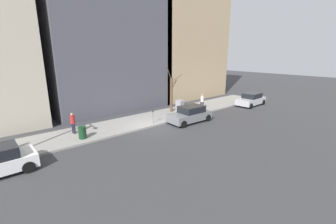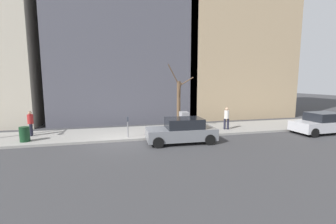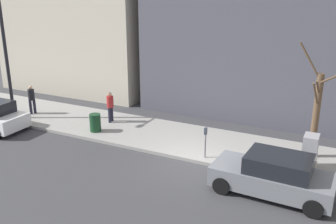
% 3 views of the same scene
% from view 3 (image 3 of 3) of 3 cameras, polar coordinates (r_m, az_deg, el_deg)
% --- Properties ---
extents(ground_plane, '(120.00, 120.00, 0.00)m').
position_cam_3_polar(ground_plane, '(16.01, 3.73, -7.73)').
color(ground_plane, '#38383A').
extents(sidewalk, '(4.00, 36.00, 0.15)m').
position_cam_3_polar(sidewalk, '(17.67, 6.28, -4.95)').
color(sidewalk, gray).
rests_on(sidewalk, ground).
extents(parked_car_grey, '(2.04, 4.25, 1.52)m').
position_cam_3_polar(parked_car_grey, '(13.89, 15.79, -9.27)').
color(parked_car_grey, slate).
rests_on(parked_car_grey, ground).
extents(parking_meter, '(0.14, 0.10, 1.35)m').
position_cam_3_polar(parking_meter, '(15.86, 5.72, -4.16)').
color(parking_meter, slate).
rests_on(parking_meter, sidewalk).
extents(utility_box, '(0.83, 0.61, 1.43)m').
position_cam_3_polar(utility_box, '(15.88, 20.79, -5.80)').
color(utility_box, '#A8A399').
rests_on(utility_box, sidewalk).
extents(streetlamp, '(1.97, 0.32, 6.50)m').
position_cam_3_polar(streetlamp, '(21.66, -24.10, 8.72)').
color(streetlamp, black).
rests_on(streetlamp, sidewalk).
extents(bare_tree, '(1.10, 1.94, 4.88)m').
position_cam_3_polar(bare_tree, '(16.63, 21.64, -0.04)').
color(bare_tree, brown).
rests_on(bare_tree, sidewalk).
extents(trash_bin, '(0.56, 0.56, 0.90)m').
position_cam_3_polar(trash_bin, '(19.20, -11.03, -1.61)').
color(trash_bin, '#14381E').
rests_on(trash_bin, sidewalk).
extents(pedestrian_midblock, '(0.40, 0.36, 1.66)m').
position_cam_3_polar(pedestrian_midblock, '(20.28, -8.79, 1.03)').
color(pedestrian_midblock, '#1E1E2D').
rests_on(pedestrian_midblock, sidewalk).
extents(pedestrian_far_corner, '(0.39, 0.36, 1.66)m').
position_cam_3_polar(pedestrian_far_corner, '(22.80, -20.07, 2.03)').
color(pedestrian_far_corner, '#1E1E2D').
rests_on(pedestrian_far_corner, sidewalk).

